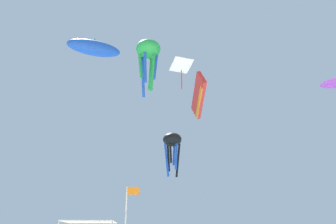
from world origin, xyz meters
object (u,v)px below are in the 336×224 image
object	(u,v)px
canopy_tent	(90,224)
kite_inflatable_blue	(94,48)
kite_octopus_black	(172,142)
kite_diamond_white	(181,66)
kite_parafoil_red	(199,97)
banner_flag	(127,223)
kite_octopus_green	(148,52)

from	to	relation	value
canopy_tent	kite_inflatable_blue	world-z (taller)	kite_inflatable_blue
kite_octopus_black	kite_diamond_white	bearing A→B (deg)	20.62
kite_inflatable_blue	kite_octopus_black	bearing A→B (deg)	-1.08
kite_octopus_black	kite_parafoil_red	bearing A→B (deg)	38.39
banner_flag	kite_octopus_green	bearing A→B (deg)	86.61
kite_parafoil_red	kite_diamond_white	xyz separation A→B (m)	(-2.59, -6.30, 0.17)
banner_flag	kite_diamond_white	bearing A→B (deg)	69.35
canopy_tent	kite_inflatable_blue	distance (m)	27.44
banner_flag	kite_diamond_white	world-z (taller)	kite_diamond_white
kite_parafoil_red	banner_flag	bearing A→B (deg)	160.59
kite_inflatable_blue	kite_octopus_black	distance (m)	15.32
kite_parafoil_red	kite_inflatable_blue	world-z (taller)	kite_inflatable_blue
banner_flag	kite_parafoil_red	distance (m)	22.23
kite_diamond_white	kite_octopus_green	bearing A→B (deg)	97.55
canopy_tent	kite_octopus_green	world-z (taller)	kite_octopus_green
canopy_tent	kite_parafoil_red	xyz separation A→B (m)	(8.71, 12.20, 13.22)
kite_parafoil_red	kite_inflatable_blue	bearing A→B (deg)	71.10
kite_inflatable_blue	kite_octopus_black	xyz separation A→B (m)	(10.09, 2.86, -11.17)
kite_inflatable_blue	kite_diamond_white	bearing A→B (deg)	-65.57
kite_diamond_white	kite_inflatable_blue	size ratio (longest dim) A/B	0.38
banner_flag	kite_inflatable_blue	bearing A→B (deg)	105.16
kite_inflatable_blue	kite_octopus_green	bearing A→B (deg)	-49.71
kite_octopus_green	kite_diamond_white	distance (m)	8.87
banner_flag	kite_diamond_white	xyz separation A→B (m)	(3.88, 10.29, 13.48)
banner_flag	kite_octopus_green	xyz separation A→B (m)	(1.00, 16.88, 18.68)
kite_diamond_white	kite_octopus_black	xyz separation A→B (m)	(0.46, 13.80, -3.18)
kite_octopus_green	kite_inflatable_blue	distance (m)	8.50
canopy_tent	kite_octopus_green	xyz separation A→B (m)	(3.24, 12.50, 18.59)
canopy_tent	banner_flag	world-z (taller)	banner_flag
canopy_tent	kite_parafoil_red	bearing A→B (deg)	54.50
canopy_tent	banner_flag	bearing A→B (deg)	-62.96
kite_diamond_white	kite_inflatable_blue	world-z (taller)	kite_inflatable_blue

